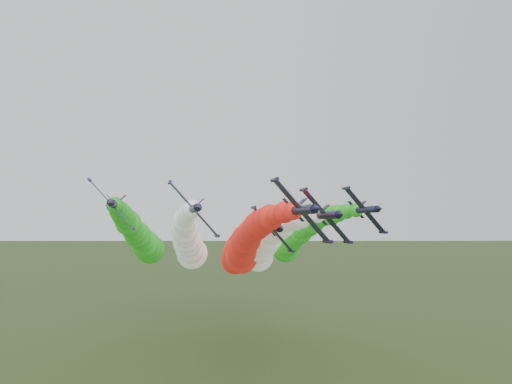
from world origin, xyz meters
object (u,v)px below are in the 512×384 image
at_px(jet_outer_left, 141,239).
at_px(jet_trail, 238,252).
at_px(jet_outer_right, 294,240).
at_px(jet_inner_left, 189,243).
at_px(jet_inner_right, 264,246).
at_px(jet_lead, 246,246).

relative_size(jet_outer_left, jet_trail, 1.00).
bearing_deg(jet_outer_right, jet_outer_left, 177.25).
distance_m(jet_inner_left, jet_outer_right, 32.44).
distance_m(jet_outer_left, jet_trail, 28.89).
relative_size(jet_outer_right, jet_trail, 0.99).
relative_size(jet_inner_left, jet_inner_right, 1.00).
distance_m(jet_inner_right, jet_outer_left, 35.16).
relative_size(jet_inner_left, jet_outer_left, 1.00).
distance_m(jet_lead, jet_inner_right, 13.17).
bearing_deg(jet_outer_right, jet_inner_right, -136.09).
bearing_deg(jet_lead, jet_trail, 83.61).
bearing_deg(jet_inner_left, jet_outer_right, 12.76).
height_order(jet_inner_right, jet_trail, jet_inner_right).
height_order(jet_outer_left, jet_trail, jet_outer_left).
height_order(jet_outer_left, jet_outer_right, jet_outer_left).
distance_m(jet_inner_left, jet_inner_right, 20.33).
xyz_separation_m(jet_lead, jet_outer_right, (19.06, 22.25, 0.67)).
bearing_deg(jet_outer_left, jet_outer_right, -2.75).
bearing_deg(jet_trail, jet_lead, -96.39).
height_order(jet_lead, jet_outer_right, jet_outer_right).
height_order(jet_inner_left, jet_trail, jet_inner_left).
distance_m(jet_inner_right, jet_outer_right, 16.35).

